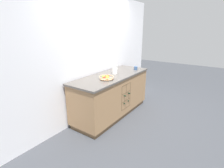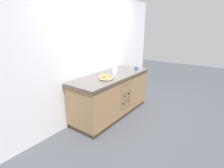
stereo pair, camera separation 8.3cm
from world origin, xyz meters
The scene contains 6 objects.
ground_plane centered at (0.00, 0.00, 0.00)m, with size 14.00×14.00×0.00m, color #383A3F.
back_wall centered at (0.00, 0.41, 1.27)m, with size 4.40×0.06×2.55m, color white.
kitchen_island centered at (0.00, 0.00, 0.46)m, with size 2.02×0.74×0.91m.
fruit_bowl centered at (-0.34, -0.10, 0.95)m, with size 0.29×0.29×0.09m.
white_pitcher centered at (0.12, 0.01, 1.01)m, with size 0.17×0.12×0.19m.
ceramic_mug centered at (0.71, -0.19, 0.95)m, with size 0.12×0.08×0.08m.
Camera 1 is at (-2.92, -2.03, 1.84)m, focal length 28.00 mm.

